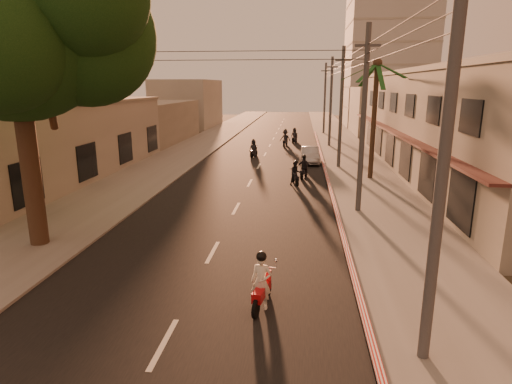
% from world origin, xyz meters
% --- Properties ---
extents(ground, '(160.00, 160.00, 0.00)m').
position_xyz_m(ground, '(0.00, 0.00, 0.00)').
color(ground, '#383023').
rests_on(ground, ground).
extents(road, '(10.00, 140.00, 0.02)m').
position_xyz_m(road, '(0.00, 20.00, 0.01)').
color(road, black).
rests_on(road, ground).
extents(sidewalk_right, '(5.00, 140.00, 0.12)m').
position_xyz_m(sidewalk_right, '(7.50, 20.00, 0.06)').
color(sidewalk_right, slate).
rests_on(sidewalk_right, ground).
extents(sidewalk_left, '(5.00, 140.00, 0.12)m').
position_xyz_m(sidewalk_left, '(-7.50, 20.00, 0.06)').
color(sidewalk_left, slate).
rests_on(sidewalk_left, ground).
extents(curb_stripe, '(0.20, 60.00, 0.20)m').
position_xyz_m(curb_stripe, '(5.10, 15.00, 0.10)').
color(curb_stripe, '#B21913').
rests_on(curb_stripe, ground).
extents(shophouse_row, '(8.80, 34.20, 7.30)m').
position_xyz_m(shophouse_row, '(13.95, 18.00, 3.65)').
color(shophouse_row, gray).
rests_on(shophouse_row, ground).
extents(left_building, '(8.20, 24.20, 5.20)m').
position_xyz_m(left_building, '(-13.98, 14.00, 2.60)').
color(left_building, '#A5A095').
rests_on(left_building, ground).
extents(distant_tower, '(12.10, 12.10, 28.00)m').
position_xyz_m(distant_tower, '(16.00, 56.00, 14.00)').
color(distant_tower, '#B7B5B2').
rests_on(distant_tower, ground).
extents(broadleaf_tree, '(9.60, 8.70, 12.10)m').
position_xyz_m(broadleaf_tree, '(-6.61, 2.14, 8.48)').
color(broadleaf_tree, black).
rests_on(broadleaf_tree, ground).
extents(palm_tree, '(5.00, 5.00, 8.20)m').
position_xyz_m(palm_tree, '(8.00, 16.00, 7.15)').
color(palm_tree, black).
rests_on(palm_tree, ground).
extents(utility_poles, '(1.20, 48.26, 9.00)m').
position_xyz_m(utility_poles, '(6.20, 20.00, 6.54)').
color(utility_poles, '#38383A').
rests_on(utility_poles, ground).
extents(filler_right, '(8.00, 14.00, 6.00)m').
position_xyz_m(filler_right, '(14.00, 45.00, 3.00)').
color(filler_right, '#A5A095').
rests_on(filler_right, ground).
extents(filler_left_near, '(8.00, 14.00, 4.40)m').
position_xyz_m(filler_left_near, '(-14.00, 34.00, 2.20)').
color(filler_left_near, '#A5A095').
rests_on(filler_left_near, ground).
extents(filler_left_far, '(8.00, 14.00, 7.00)m').
position_xyz_m(filler_left_far, '(-14.00, 52.00, 3.50)').
color(filler_left_far, '#A5A095').
rests_on(filler_left_far, ground).
extents(scooter_red, '(0.81, 1.76, 1.74)m').
position_xyz_m(scooter_red, '(2.25, -1.98, 0.77)').
color(scooter_red, black).
rests_on(scooter_red, ground).
extents(scooter_mid_a, '(1.01, 1.62, 1.61)m').
position_xyz_m(scooter_mid_a, '(2.98, 13.86, 0.74)').
color(scooter_mid_a, black).
rests_on(scooter_mid_a, ground).
extents(scooter_mid_b, '(1.10, 1.66, 1.65)m').
position_xyz_m(scooter_mid_b, '(3.51, 15.81, 0.75)').
color(scooter_mid_b, black).
rests_on(scooter_mid_b, ground).
extents(scooter_far_a, '(0.99, 1.61, 1.61)m').
position_xyz_m(scooter_far_a, '(-0.90, 24.39, 0.74)').
color(scooter_far_a, black).
rests_on(scooter_far_a, ground).
extents(scooter_far_b, '(1.34, 1.86, 1.84)m').
position_xyz_m(scooter_far_b, '(1.64, 31.44, 0.84)').
color(scooter_far_b, black).
rests_on(scooter_far_b, ground).
extents(parked_car, '(1.62, 4.09, 1.32)m').
position_xyz_m(parked_car, '(4.03, 21.94, 0.66)').
color(parked_car, '#A2A4AA').
rests_on(parked_car, ground).
extents(scooter_far_c, '(1.05, 1.69, 1.69)m').
position_xyz_m(scooter_far_c, '(2.55, 34.45, 0.77)').
color(scooter_far_c, black).
rests_on(scooter_far_c, ground).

